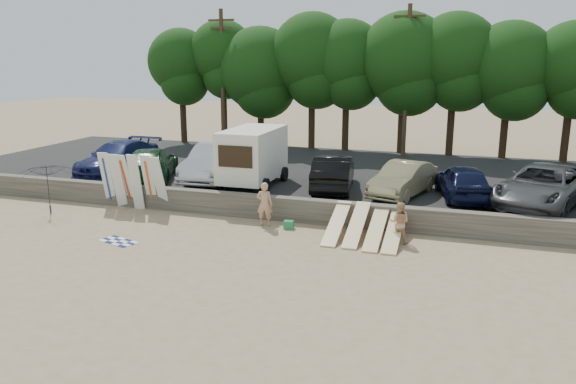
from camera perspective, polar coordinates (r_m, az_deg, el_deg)
name	(u,v)px	position (r m, az deg, el deg)	size (l,w,h in m)	color
ground	(294,246)	(20.61, 0.58, -5.46)	(120.00, 120.00, 0.00)	tan
seawall	(316,211)	(23.21, 2.82, -1.98)	(44.00, 0.50, 1.00)	#6B6356
parking_lot	(352,178)	(30.34, 6.57, 1.40)	(44.00, 14.50, 0.70)	#282828
treeline	(383,61)	(36.53, 9.60, 12.94)	(32.54, 5.76, 8.84)	#382616
utility_poles	(407,79)	(34.81, 11.96, 11.20)	(25.80, 0.26, 9.00)	#473321
box_trailer	(253,154)	(26.68, -3.60, 3.87)	(2.50, 4.33, 2.72)	white
car_0	(118,158)	(30.80, -16.87, 3.32)	(2.33, 5.74, 1.67)	#161D4D
car_1	(151,164)	(29.03, -13.78, 2.82)	(2.20, 5.41, 1.57)	#123319
car_2	(215,162)	(28.29, -7.43, 3.07)	(1.92, 5.50, 1.81)	#AFAFB4
car_3	(333,173)	(26.03, 4.62, 1.99)	(1.69, 4.86, 1.60)	black
car_4	(403,179)	(25.34, 11.62, 1.28)	(1.56, 4.49, 1.48)	#93895D
car_5	(463,182)	(25.38, 17.35, 1.02)	(1.81, 4.50, 1.53)	black
car_6	(543,186)	(25.34, 24.49, 0.55)	(2.79, 6.05, 1.68)	#47484C
surfboard_upright_0	(107,179)	(26.85, -17.87, 1.24)	(0.50, 0.06, 2.60)	white
surfboard_upright_1	(118,181)	(26.40, -16.87, 1.09)	(0.50, 0.06, 2.60)	white
surfboard_upright_2	(126,181)	(26.26, -16.11, 1.05)	(0.50, 0.06, 2.60)	white
surfboard_upright_3	(136,182)	(25.86, -15.22, 0.97)	(0.50, 0.06, 2.60)	white
surfboard_upright_4	(149,182)	(25.70, -13.91, 0.96)	(0.50, 0.06, 2.60)	white
surfboard_upright_5	(160,184)	(25.35, -12.89, 0.81)	(0.50, 0.06, 2.60)	white
surfboard_low_0	(337,223)	(21.60, 4.97, -3.16)	(0.56, 3.00, 0.07)	#FCE09F
surfboard_low_1	(357,224)	(21.44, 7.00, -3.28)	(0.56, 3.00, 0.07)	#FCE09F
surfboard_low_2	(376,229)	(21.23, 8.95, -3.71)	(0.56, 3.00, 0.07)	#FCE09F
surfboard_low_3	(394,231)	(21.14, 10.72, -3.93)	(0.56, 3.00, 0.07)	#FCE09F
beachgoer_a	(265,204)	(22.74, -2.39, -1.24)	(0.66, 0.43, 1.81)	tan
beachgoer_b	(399,223)	(21.10, 11.24, -3.06)	(0.75, 0.59, 1.55)	tan
cooler	(289,225)	(22.54, 0.07, -3.34)	(0.38, 0.30, 0.32)	#24844D
gear_bag	(354,228)	(22.37, 6.72, -3.70)	(0.30, 0.25, 0.22)	orange
beach_towel	(119,241)	(21.98, -16.83, -4.82)	(1.50, 1.50, 0.00)	white
beach_umbrella	(49,189)	(26.61, -23.07, 0.32)	(2.43, 2.47, 2.23)	#21212A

